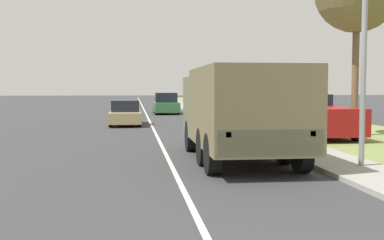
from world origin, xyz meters
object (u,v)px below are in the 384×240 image
object	(u,v)px
military_truck	(240,109)
car_second_ahead	(166,104)
pickup_truck	(315,116)
car_nearest_ahead	(125,114)

from	to	relation	value
military_truck	car_second_ahead	distance (m)	25.43
pickup_truck	car_nearest_ahead	bearing A→B (deg)	138.23
military_truck	car_nearest_ahead	world-z (taller)	military_truck
car_second_ahead	car_nearest_ahead	bearing A→B (deg)	-104.94
military_truck	car_second_ahead	bearing A→B (deg)	90.87
military_truck	pickup_truck	xyz separation A→B (m)	(4.81, 6.57, -0.63)
military_truck	pickup_truck	distance (m)	8.17
military_truck	car_nearest_ahead	distance (m)	14.39
car_nearest_ahead	car_second_ahead	size ratio (longest dim) A/B	1.00
car_nearest_ahead	pickup_truck	size ratio (longest dim) A/B	0.78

